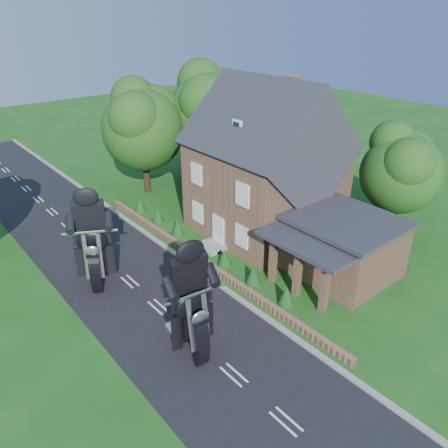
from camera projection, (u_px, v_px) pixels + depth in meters
ground at (192, 338)px, 20.49m from camera, size 120.00×120.00×0.00m
road at (192, 337)px, 20.49m from camera, size 7.00×80.00×0.02m
kerb at (249, 306)px, 22.54m from camera, size 0.30×80.00×0.12m
garden_wall at (201, 260)px, 26.29m from camera, size 0.30×22.00×0.40m
house at (266, 169)px, 28.63m from camera, size 9.54×8.64×10.24m
annex at (340, 245)px, 24.76m from camera, size 7.05×5.94×3.44m
tree_annex_side at (404, 165)px, 28.20m from camera, size 5.64×5.20×7.48m
tree_house_right at (300, 132)px, 33.56m from camera, size 6.51×6.00×8.40m
tree_behind_house at (214, 107)px, 36.86m from camera, size 7.81×7.20×10.08m
tree_behind_left at (146, 122)px, 34.33m from camera, size 6.94×6.40×9.16m
shrub_a at (286, 295)px, 22.57m from camera, size 0.90×0.90×1.10m
shrub_b at (253, 274)px, 24.29m from camera, size 0.90×0.90×1.10m
shrub_c at (225, 257)px, 26.01m from camera, size 0.90×0.90×1.10m
shrub_d at (177, 227)px, 29.45m from camera, size 0.90×0.90×1.10m
shrub_e at (158, 215)px, 31.17m from camera, size 0.90×0.90×1.10m
shrub_f at (140, 204)px, 32.89m from camera, size 0.90×0.90×1.10m
motorcycle_lead at (191, 338)px, 19.18m from camera, size 0.71×1.93×1.76m
motorcycle_follow at (98, 271)px, 24.01m from camera, size 1.34×1.88×1.76m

